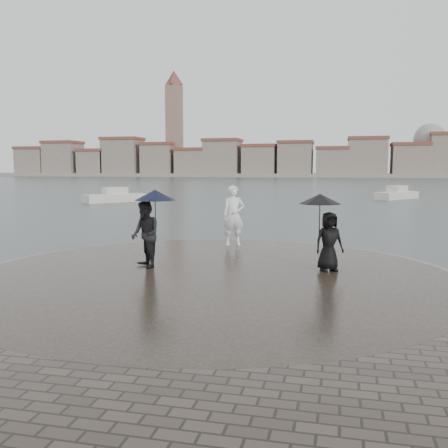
# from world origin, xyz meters

# --- Properties ---
(ground) EXTENTS (400.00, 400.00, 0.00)m
(ground) POSITION_xyz_m (0.00, 0.00, 0.00)
(ground) COLOR #2B3835
(ground) RESTS_ON ground
(kerb_ring) EXTENTS (12.50, 12.50, 0.32)m
(kerb_ring) POSITION_xyz_m (0.00, 3.50, 0.16)
(kerb_ring) COLOR gray
(kerb_ring) RESTS_ON ground
(quay_tip) EXTENTS (11.90, 11.90, 0.36)m
(quay_tip) POSITION_xyz_m (0.00, 3.50, 0.18)
(quay_tip) COLOR #2D261E
(quay_tip) RESTS_ON ground
(statue) EXTENTS (0.85, 0.69, 2.02)m
(statue) POSITION_xyz_m (-0.43, 8.07, 1.37)
(statue) COLOR white
(statue) RESTS_ON quay_tip
(visitor_left) EXTENTS (1.33, 1.18, 2.04)m
(visitor_left) POSITION_xyz_m (-1.82, 3.86, 1.49)
(visitor_left) COLOR black
(visitor_left) RESTS_ON quay_tip
(visitor_right) EXTENTS (1.23, 1.09, 1.95)m
(visitor_right) POSITION_xyz_m (2.71, 4.51, 1.51)
(visitor_right) COLOR black
(visitor_right) RESTS_ON quay_tip
(far_skyline) EXTENTS (260.00, 20.00, 37.00)m
(far_skyline) POSITION_xyz_m (-6.29, 160.71, 5.61)
(far_skyline) COLOR gray
(far_skyline) RESTS_ON ground
(boats) EXTENTS (41.33, 15.59, 1.50)m
(boats) POSITION_xyz_m (4.02, 37.19, 0.38)
(boats) COLOR beige
(boats) RESTS_ON ground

